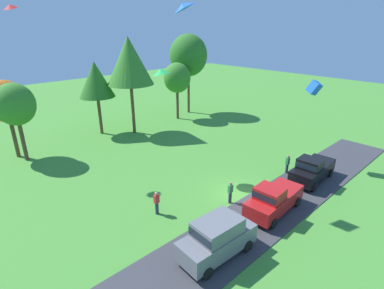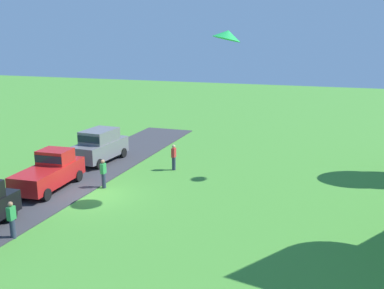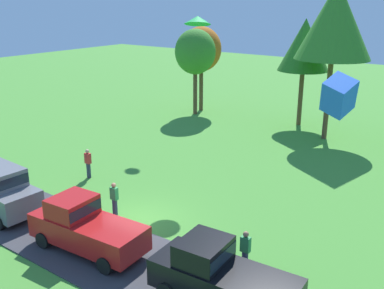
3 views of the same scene
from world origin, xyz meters
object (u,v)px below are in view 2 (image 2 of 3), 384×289
(person_watching_sky, at_px, (174,157))
(car_pickup_by_flagpole, at_px, (50,171))
(car_suv_far_end, at_px, (100,144))
(person_on_lawn, at_px, (103,174))
(person_beside_suv, at_px, (12,220))
(kite_delta_trailing_tail, at_px, (227,35))

(person_watching_sky, bearing_deg, car_pickup_by_flagpole, -42.58)
(car_suv_far_end, height_order, person_on_lawn, car_suv_far_end)
(car_pickup_by_flagpole, relative_size, person_beside_suv, 2.99)
(person_watching_sky, height_order, kite_delta_trailing_tail, kite_delta_trailing_tail)
(person_beside_suv, bearing_deg, kite_delta_trailing_tail, 135.00)
(person_watching_sky, xyz_separation_m, kite_delta_trailing_tail, (4.33, 4.63, 7.83))
(person_watching_sky, bearing_deg, person_on_lawn, -28.56)
(car_suv_far_end, relative_size, car_pickup_by_flagpole, 0.92)
(car_pickup_by_flagpole, height_order, person_watching_sky, car_pickup_by_flagpole)
(person_beside_suv, relative_size, person_watching_sky, 1.00)
(person_on_lawn, bearing_deg, person_watching_sky, 151.44)
(car_suv_far_end, height_order, person_watching_sky, car_suv_far_end)
(car_pickup_by_flagpole, distance_m, person_beside_suv, 6.54)
(car_suv_far_end, bearing_deg, person_beside_suv, 12.30)
(car_pickup_by_flagpole, bearing_deg, person_watching_sky, 137.42)
(car_suv_far_end, xyz_separation_m, person_beside_suv, (11.89, 2.59, -0.42))
(car_pickup_by_flagpole, bearing_deg, kite_delta_trailing_tail, 98.45)
(car_pickup_by_flagpole, distance_m, person_watching_sky, 7.90)
(car_pickup_by_flagpole, bearing_deg, car_suv_far_end, -178.37)
(kite_delta_trailing_tail, bearing_deg, person_watching_sky, -133.13)
(car_pickup_by_flagpole, relative_size, kite_delta_trailing_tail, 3.54)
(car_pickup_by_flagpole, xyz_separation_m, person_beside_suv, (6.06, 2.43, -0.23))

